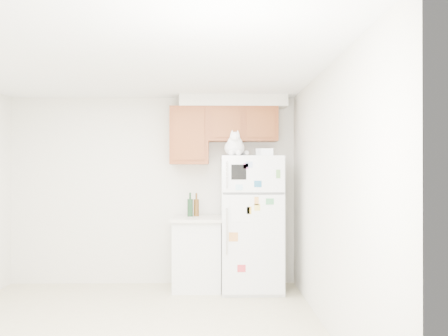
{
  "coord_description": "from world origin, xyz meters",
  "views": [
    {
      "loc": [
        0.85,
        -4.39,
        1.52
      ],
      "look_at": [
        0.95,
        1.55,
        1.55
      ],
      "focal_mm": 38.0,
      "sensor_mm": 36.0,
      "label": 1
    }
  ],
  "objects_px": {
    "base_counter": "(197,253)",
    "bottle_amber": "(196,205)",
    "storage_box_front": "(267,152)",
    "refrigerator": "(251,223)",
    "cat": "(235,146)",
    "storage_box_back": "(263,153)",
    "bottle_green": "(190,205)"
  },
  "relations": [
    {
      "from": "bottle_green",
      "to": "bottle_amber",
      "type": "xyz_separation_m",
      "value": [
        0.08,
        0.04,
        -0.0
      ]
    },
    {
      "from": "cat",
      "to": "storage_box_front",
      "type": "bearing_deg",
      "value": -3.55
    },
    {
      "from": "bottle_amber",
      "to": "storage_box_front",
      "type": "bearing_deg",
      "value": -22.74
    },
    {
      "from": "base_counter",
      "to": "cat",
      "type": "bearing_deg",
      "value": -23.39
    },
    {
      "from": "refrigerator",
      "to": "base_counter",
      "type": "relative_size",
      "value": 1.85
    },
    {
      "from": "storage_box_front",
      "to": "bottle_green",
      "type": "height_order",
      "value": "storage_box_front"
    },
    {
      "from": "cat",
      "to": "storage_box_back",
      "type": "bearing_deg",
      "value": 30.95
    },
    {
      "from": "refrigerator",
      "to": "storage_box_back",
      "type": "relative_size",
      "value": 9.44
    },
    {
      "from": "storage_box_back",
      "to": "storage_box_front",
      "type": "distance_m",
      "value": 0.25
    },
    {
      "from": "storage_box_front",
      "to": "bottle_amber",
      "type": "relative_size",
      "value": 0.49
    },
    {
      "from": "base_counter",
      "to": "bottle_amber",
      "type": "height_order",
      "value": "bottle_amber"
    },
    {
      "from": "storage_box_back",
      "to": "bottle_amber",
      "type": "height_order",
      "value": "storage_box_back"
    },
    {
      "from": "cat",
      "to": "bottle_amber",
      "type": "distance_m",
      "value": 0.96
    },
    {
      "from": "storage_box_front",
      "to": "bottle_green",
      "type": "distance_m",
      "value": 1.23
    },
    {
      "from": "bottle_green",
      "to": "bottle_amber",
      "type": "bearing_deg",
      "value": 29.1
    },
    {
      "from": "refrigerator",
      "to": "cat",
      "type": "bearing_deg",
      "value": -148.96
    },
    {
      "from": "base_counter",
      "to": "storage_box_back",
      "type": "distance_m",
      "value": 1.54
    },
    {
      "from": "refrigerator",
      "to": "bottle_green",
      "type": "height_order",
      "value": "refrigerator"
    },
    {
      "from": "bottle_green",
      "to": "storage_box_front",
      "type": "bearing_deg",
      "value": -18.76
    },
    {
      "from": "storage_box_front",
      "to": "base_counter",
      "type": "bearing_deg",
      "value": 176.96
    },
    {
      "from": "refrigerator",
      "to": "storage_box_back",
      "type": "xyz_separation_m",
      "value": [
        0.15,
        0.09,
        0.9
      ]
    },
    {
      "from": "refrigerator",
      "to": "storage_box_front",
      "type": "height_order",
      "value": "storage_box_front"
    },
    {
      "from": "storage_box_front",
      "to": "bottle_amber",
      "type": "xyz_separation_m",
      "value": [
        -0.9,
        0.38,
        -0.67
      ]
    },
    {
      "from": "cat",
      "to": "bottle_amber",
      "type": "height_order",
      "value": "cat"
    },
    {
      "from": "storage_box_back",
      "to": "storage_box_front",
      "type": "height_order",
      "value": "storage_box_back"
    },
    {
      "from": "base_counter",
      "to": "bottle_amber",
      "type": "xyz_separation_m",
      "value": [
        -0.02,
        0.15,
        0.61
      ]
    },
    {
      "from": "base_counter",
      "to": "cat",
      "type": "xyz_separation_m",
      "value": [
        0.47,
        -0.2,
        1.36
      ]
    },
    {
      "from": "bottle_green",
      "to": "bottle_amber",
      "type": "distance_m",
      "value": 0.09
    },
    {
      "from": "refrigerator",
      "to": "cat",
      "type": "distance_m",
      "value": 1.0
    },
    {
      "from": "base_counter",
      "to": "bottle_amber",
      "type": "bearing_deg",
      "value": 97.25
    },
    {
      "from": "storage_box_back",
      "to": "bottle_amber",
      "type": "relative_size",
      "value": 0.59
    },
    {
      "from": "refrigerator",
      "to": "bottle_amber",
      "type": "bearing_deg",
      "value": 162.79
    }
  ]
}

